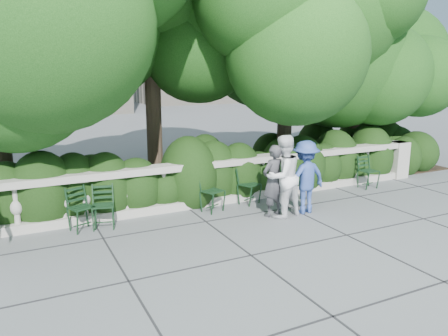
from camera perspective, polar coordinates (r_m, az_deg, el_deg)
name	(u,v)px	position (r m, az deg, el deg)	size (l,w,h in m)	color
ground	(248,231)	(8.24, 3.12, -8.18)	(90.00, 90.00, 0.00)	#56595E
balustrade	(208,184)	(9.62, -2.12, -2.05)	(12.00, 0.44, 1.00)	#9E998E
shrub_hedge	(188,192)	(10.82, -4.71, -3.08)	(15.00, 2.60, 1.70)	black
tree_canopy	(209,26)	(10.91, -1.98, 18.09)	(15.04, 6.52, 6.78)	#3F3023
chair_a	(104,231)	(8.52, -15.42, -7.92)	(0.44, 0.48, 0.84)	black
chair_b	(217,213)	(9.22, -0.87, -5.87)	(0.44, 0.48, 0.84)	black
chair_c	(87,232)	(8.53, -17.50, -8.02)	(0.44, 0.48, 0.84)	black
chair_d	(254,205)	(9.75, 3.97, -4.84)	(0.44, 0.48, 0.84)	black
chair_e	(294,200)	(10.22, 9.14, -4.16)	(0.44, 0.48, 0.84)	black
chair_f	(371,189)	(11.59, 18.70, -2.65)	(0.44, 0.48, 0.84)	black
person_woman_grey	(273,181)	(8.90, 6.42, -1.66)	(0.54, 0.35, 1.48)	#38383D
person_casual_man	(283,176)	(8.85, 7.69, -1.09)	(0.82, 0.64, 1.68)	white
person_older_blue	(305,177)	(9.18, 10.52, -1.18)	(0.99, 0.57, 1.53)	#304890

